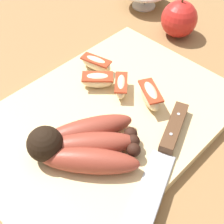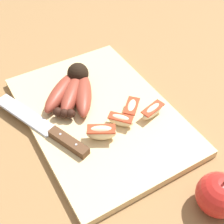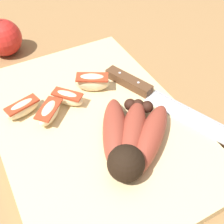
{
  "view_description": "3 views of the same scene",
  "coord_description": "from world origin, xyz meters",
  "views": [
    {
      "loc": [
        0.25,
        0.26,
        0.41
      ],
      "look_at": [
        0.01,
        0.02,
        0.04
      ],
      "focal_mm": 49.44,
      "sensor_mm": 36.0,
      "label": 1
    },
    {
      "loc": [
        -0.43,
        0.24,
        0.53
      ],
      "look_at": [
        -0.01,
        -0.01,
        0.03
      ],
      "focal_mm": 48.92,
      "sensor_mm": 36.0,
      "label": 2
    },
    {
      "loc": [
        0.32,
        -0.12,
        0.39
      ],
      "look_at": [
        0.04,
        0.03,
        0.05
      ],
      "focal_mm": 46.54,
      "sensor_mm": 36.0,
      "label": 3
    }
  ],
  "objects": [
    {
      "name": "apple_wedge_middle",
      "position": [
        -0.06,
        0.04,
        0.04
      ],
      "size": [
        0.05,
        0.07,
        0.04
      ],
      "color": "beige",
      "rests_on": "cutting_board"
    },
    {
      "name": "banana_bunch",
      "position": [
        0.09,
        0.04,
        0.04
      ],
      "size": [
        0.17,
        0.16,
        0.06
      ],
      "color": "black",
      "rests_on": "cutting_board"
    },
    {
      "name": "chefs_knife",
      "position": [
        0.0,
        0.13,
        0.03
      ],
      "size": [
        0.27,
        0.13,
        0.02
      ],
      "color": "silver",
      "rests_on": "cutting_board"
    },
    {
      "name": "apple_wedge_extra",
      "position": [
        -0.06,
        -0.09,
        0.04
      ],
      "size": [
        0.04,
        0.07,
        0.03
      ],
      "color": "beige",
      "rests_on": "cutting_board"
    },
    {
      "name": "ground_plane",
      "position": [
        0.0,
        0.0,
        0.0
      ],
      "size": [
        6.0,
        6.0,
        0.0
      ],
      "primitive_type": "plane",
      "color": "olive"
    },
    {
      "name": "whole_apple",
      "position": [
        -0.29,
        -0.06,
        0.04
      ],
      "size": [
        0.08,
        0.08,
        0.09
      ],
      "color": "red",
      "rests_on": "ground_plane"
    },
    {
      "name": "apple_wedge_near",
      "position": [
        -0.05,
        -0.01,
        0.04
      ],
      "size": [
        0.06,
        0.05,
        0.03
      ],
      "color": "beige",
      "rests_on": "cutting_board"
    },
    {
      "name": "apple_wedge_far",
      "position": [
        -0.03,
        -0.05,
        0.04
      ],
      "size": [
        0.06,
        0.06,
        0.03
      ],
      "color": "beige",
      "rests_on": "cutting_board"
    },
    {
      "name": "cutting_board",
      "position": [
        0.01,
        0.01,
        0.01
      ],
      "size": [
        0.45,
        0.31,
        0.02
      ],
      "primitive_type": "cube",
      "color": "#DBBC84",
      "rests_on": "ground_plane"
    }
  ]
}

